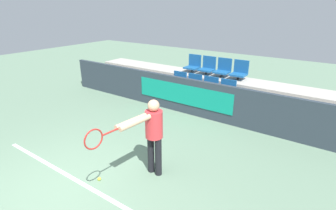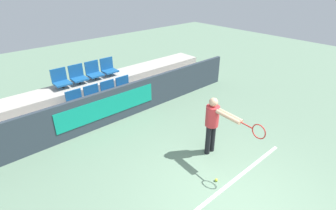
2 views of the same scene
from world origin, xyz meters
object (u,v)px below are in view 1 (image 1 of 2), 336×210
Objects in this scene: stadium_chair_3 at (226,92)px; stadium_chair_0 at (178,82)px; stadium_chair_2 at (209,88)px; tennis_ball at (99,179)px; stadium_chair_7 at (240,71)px; tennis_player at (151,131)px; stadium_chair_1 at (193,85)px; stadium_chair_6 at (223,69)px; stadium_chair_4 at (193,65)px; stadium_chair_5 at (208,67)px.

stadium_chair_0 is at bearing 180.00° from stadium_chair_3.
stadium_chair_2 is 9.01× the size of tennis_ball.
stadium_chair_7 is 0.37× the size of tennis_player.
stadium_chair_1 is 1.19m from stadium_chair_6.
stadium_chair_4 is 0.57m from stadium_chair_5.
stadium_chair_7 is at bearing 59.36° from stadium_chair_2.
tennis_player is (1.82, -4.68, -0.15)m from stadium_chair_4.
tennis_ball is (-0.70, -0.71, -0.91)m from tennis_player.
tennis_ball is (-0.02, -5.40, -1.06)m from stadium_chair_6.
stadium_chair_2 is (1.13, 0.00, 0.00)m from stadium_chair_0.
stadium_chair_6 reaches higher than stadium_chair_1.
stadium_chair_0 is at bearing 180.00° from stadium_chair_2.
stadium_chair_7 is at bearing 0.00° from stadium_chair_5.
stadium_chair_6 is (1.13, 0.00, 0.00)m from stadium_chair_4.
tennis_player reaches higher than stadium_chair_1.
stadium_chair_1 is at bearing -90.00° from stadium_chair_5.
stadium_chair_2 is (0.57, 0.00, 0.00)m from stadium_chair_1.
tennis_ball is at bearing -97.49° from stadium_chair_3.
stadium_chair_4 is at bearing 180.00° from stadium_chair_6.
tennis_player is (1.82, -3.72, 0.27)m from stadium_chair_0.
stadium_chair_5 is (-0.57, 0.96, 0.42)m from stadium_chair_2.
stadium_chair_6 is 4.73m from tennis_player.
tennis_ball is (0.55, -4.44, -0.64)m from stadium_chair_1.
tennis_ball is (-0.58, -5.40, -1.06)m from stadium_chair_7.
stadium_chair_6 reaches higher than stadium_chair_3.
stadium_chair_5 is 1.00× the size of stadium_chair_7.
stadium_chair_1 and stadium_chair_3 have the same top height.
stadium_chair_0 is 1.05m from stadium_chair_4.
stadium_chair_6 is at bearing 90.00° from stadium_chair_2.
stadium_chair_0 is at bearing 121.15° from tennis_player.
stadium_chair_3 is at bearing -40.17° from stadium_chair_5.
stadium_chair_3 is 1.19m from stadium_chair_6.
stadium_chair_5 reaches higher than stadium_chair_1.
tennis_player reaches higher than stadium_chair_4.
stadium_chair_6 and stadium_chair_7 have the same top height.
stadium_chair_5 is 1.00× the size of stadium_chair_6.
stadium_chair_6 is at bearing 0.00° from stadium_chair_4.
stadium_chair_1 is at bearing -59.36° from stadium_chair_4.
stadium_chair_2 is at bearing -90.00° from stadium_chair_6.
tennis_ball is (-0.58, -4.44, -0.64)m from stadium_chair_3.
tennis_ball is at bearing -82.93° from stadium_chair_1.
stadium_chair_2 is 1.00× the size of stadium_chair_4.
stadium_chair_4 and stadium_chair_5 have the same top height.
stadium_chair_5 reaches higher than stadium_chair_2.
stadium_chair_5 is 5.53m from tennis_ball.
stadium_chair_6 reaches higher than stadium_chair_2.
stadium_chair_2 is at bearing 105.53° from tennis_player.
stadium_chair_0 is at bearing 104.14° from tennis_ball.
tennis_player is at bearing -71.47° from stadium_chair_1.
stadium_chair_5 is at bearing 0.00° from stadium_chair_4.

